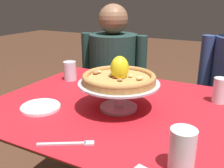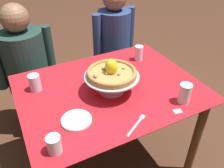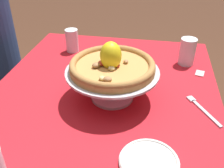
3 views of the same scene
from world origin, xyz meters
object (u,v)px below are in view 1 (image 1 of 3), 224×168
at_px(pizza, 119,77).
at_px(side_plate, 41,107).
at_px(water_glass_front_right, 182,153).
at_px(water_glass_back_right, 220,92).
at_px(pizza_stand, 119,90).
at_px(diner_left, 113,83).
at_px(dinner_fork, 69,144).
at_px(water_glass_back_left, 70,72).

height_order(pizza, side_plate, pizza).
bearing_deg(side_plate, water_glass_front_right, -12.02).
bearing_deg(water_glass_back_right, side_plate, -147.19).
distance_m(pizza_stand, diner_left, 0.92).
bearing_deg(dinner_fork, pizza_stand, 87.15).
xyz_separation_m(pizza_stand, water_glass_back_right, (0.38, 0.28, -0.04)).
bearing_deg(diner_left, water_glass_back_left, -91.00).
height_order(pizza_stand, dinner_fork, pizza_stand).
bearing_deg(side_plate, pizza, 28.18).
xyz_separation_m(water_glass_front_right, side_plate, (-0.64, 0.14, -0.05)).
relative_size(pizza, side_plate, 1.81).
relative_size(water_glass_front_right, side_plate, 0.73).
xyz_separation_m(pizza_stand, side_plate, (-0.30, -0.16, -0.08)).
relative_size(water_glass_back_right, dinner_fork, 0.68).
xyz_separation_m(dinner_fork, diner_left, (-0.41, 1.11, -0.18)).
xyz_separation_m(pizza, water_glass_front_right, (0.34, -0.30, -0.09)).
bearing_deg(water_glass_back_right, dinner_fork, -122.85).
bearing_deg(diner_left, water_glass_back_right, -31.45).
bearing_deg(pizza, side_plate, -151.82).
distance_m(water_glass_back_right, side_plate, 0.81).
bearing_deg(dinner_fork, side_plate, 148.36).
bearing_deg(dinner_fork, water_glass_back_right, 57.15).
distance_m(pizza, diner_left, 0.94).
bearing_deg(pizza_stand, water_glass_back_right, 36.27).
relative_size(side_plate, diner_left, 0.15).
height_order(pizza, water_glass_back_right, pizza).
relative_size(water_glass_back_right, side_plate, 0.68).
bearing_deg(water_glass_front_right, side_plate, 167.98).
bearing_deg(diner_left, pizza_stand, -61.08).
height_order(water_glass_back_left, water_glass_front_right, water_glass_front_right).
height_order(pizza_stand, diner_left, diner_left).
bearing_deg(diner_left, pizza, -61.06).
height_order(pizza, water_glass_back_left, pizza).
bearing_deg(pizza, diner_left, 118.94).
xyz_separation_m(water_glass_back_right, water_glass_back_left, (-0.82, -0.04, -0.00)).
xyz_separation_m(pizza_stand, water_glass_back_left, (-0.44, 0.24, -0.04)).
bearing_deg(pizza_stand, water_glass_front_right, -41.16).
height_order(water_glass_back_right, side_plate, water_glass_back_right).
height_order(water_glass_back_left, diner_left, diner_left).
xyz_separation_m(water_glass_back_left, diner_left, (0.01, 0.53, -0.23)).
bearing_deg(diner_left, water_glass_front_right, -54.37).
xyz_separation_m(pizza, side_plate, (-0.30, -0.16, -0.14)).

